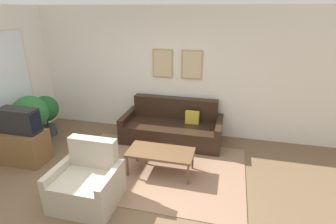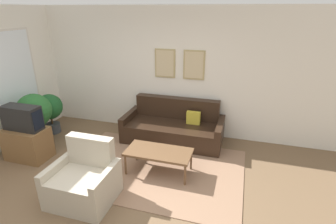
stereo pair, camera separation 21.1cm
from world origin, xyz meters
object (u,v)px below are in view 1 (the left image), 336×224
(coffee_table, at_px, (161,153))
(potted_plant_tall, at_px, (31,115))
(couch, at_px, (172,127))
(tv, at_px, (19,121))
(armchair, at_px, (87,184))

(coffee_table, distance_m, potted_plant_tall, 2.72)
(couch, height_order, tv, tv)
(couch, height_order, potted_plant_tall, potted_plant_tall)
(coffee_table, height_order, armchair, armchair)
(potted_plant_tall, bearing_deg, tv, -67.09)
(armchair, height_order, potted_plant_tall, potted_plant_tall)
(coffee_table, height_order, tv, tv)
(coffee_table, xyz_separation_m, tv, (-2.48, -0.25, 0.44))
(couch, relative_size, tv, 2.96)
(couch, height_order, armchair, armchair)
(couch, distance_m, armchair, 2.29)
(tv, bearing_deg, potted_plant_tall, 112.91)
(coffee_table, bearing_deg, armchair, -131.46)
(couch, xyz_separation_m, tv, (-2.40, -1.47, 0.53))
(couch, xyz_separation_m, potted_plant_tall, (-2.61, -0.97, 0.41))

